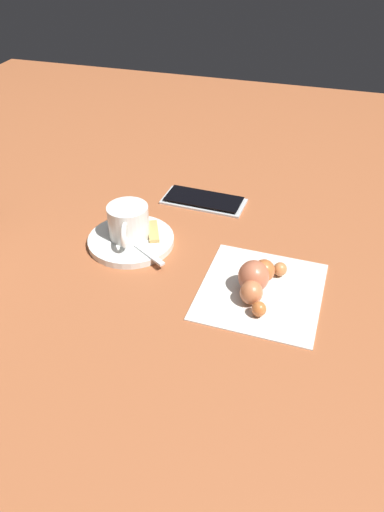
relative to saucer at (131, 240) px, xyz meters
name	(u,v)px	position (x,y,z in m)	size (l,w,h in m)	color
ground_plane	(183,259)	(-0.09, 0.02, -0.01)	(1.80, 1.80, 0.00)	#A15732
saucer	(131,240)	(0.00, 0.00, 0.00)	(0.14, 0.14, 0.01)	white
espresso_cup	(128,222)	(0.00, 0.00, 0.03)	(0.07, 0.09, 0.05)	white
teaspoon	(127,237)	(0.01, 0.00, 0.01)	(0.13, 0.09, 0.01)	silver
sugar_packet	(153,231)	(-0.03, -0.02, 0.01)	(0.06, 0.02, 0.01)	tan
napkin	(261,290)	(-0.22, 0.06, 0.00)	(0.17, 0.18, 0.00)	silver
croissant	(257,279)	(-0.22, 0.06, 0.02)	(0.07, 0.12, 0.05)	#C47944
cell_phone	(204,200)	(-0.08, -0.16, 0.00)	(0.15, 0.07, 0.01)	#BABEBF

